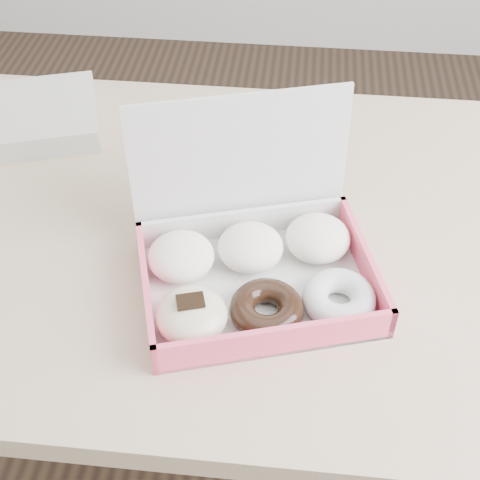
# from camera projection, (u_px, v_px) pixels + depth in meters

# --- Properties ---
(ground) EXTENTS (4.00, 4.00, 0.00)m
(ground) POSITION_uv_depth(u_px,v_px,m) (235.00, 457.00, 1.57)
(ground) COLOR black
(ground) RESTS_ON ground
(table) EXTENTS (1.20, 0.80, 0.75)m
(table) POSITION_uv_depth(u_px,v_px,m) (233.00, 258.00, 1.10)
(table) COLOR tan
(table) RESTS_ON ground
(donut_box) EXTENTS (0.38, 0.34, 0.23)m
(donut_box) POSITION_uv_depth(u_px,v_px,m) (253.00, 263.00, 0.94)
(donut_box) COLOR silver
(donut_box) RESTS_ON table
(newspapers) EXTENTS (0.32, 0.28, 0.04)m
(newspapers) POSITION_uv_depth(u_px,v_px,m) (23.00, 118.00, 1.22)
(newspapers) COLOR beige
(newspapers) RESTS_ON table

